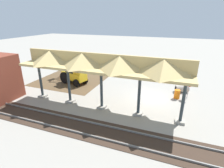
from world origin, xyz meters
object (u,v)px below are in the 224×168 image
concrete_pipe (182,89)px  backhoe (73,73)px  stop_sign (189,85)px  traffic_barrel (177,94)px

concrete_pipe → backhoe: bearing=7.6°
stop_sign → traffic_barrel: stop_sign is taller
concrete_pipe → traffic_barrel: (0.44, 1.83, 0.07)m
stop_sign → backhoe: 13.00m
concrete_pipe → traffic_barrel: size_ratio=1.67×
backhoe → traffic_barrel: backhoe is taller
backhoe → concrete_pipe: (-12.48, -1.66, -0.88)m
stop_sign → concrete_pipe: size_ratio=1.34×
backhoe → traffic_barrel: size_ratio=5.80×
stop_sign → concrete_pipe: (0.52, -1.50, -1.05)m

